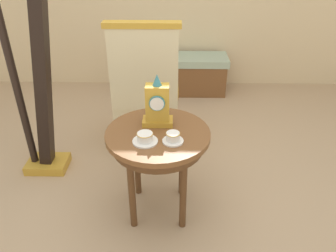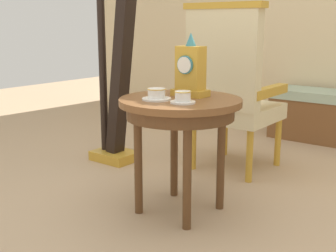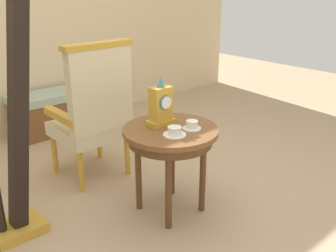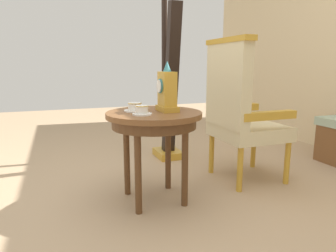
{
  "view_description": "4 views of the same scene",
  "coord_description": "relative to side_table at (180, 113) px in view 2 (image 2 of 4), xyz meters",
  "views": [
    {
      "loc": [
        0.05,
        -1.75,
        1.68
      ],
      "look_at": [
        0.02,
        0.02,
        0.64
      ],
      "focal_mm": 35.21,
      "sensor_mm": 36.0,
      "label": 1
    },
    {
      "loc": [
        1.31,
        -1.89,
        1.01
      ],
      "look_at": [
        -0.1,
        -0.07,
        0.48
      ],
      "focal_mm": 47.56,
      "sensor_mm": 36.0,
      "label": 2
    },
    {
      "loc": [
        -1.66,
        -1.83,
        1.57
      ],
      "look_at": [
        -0.1,
        -0.08,
        0.67
      ],
      "focal_mm": 41.42,
      "sensor_mm": 36.0,
      "label": 3
    },
    {
      "loc": [
        1.87,
        -0.65,
        0.93
      ],
      "look_at": [
        -0.1,
        0.08,
        0.51
      ],
      "focal_mm": 32.39,
      "sensor_mm": 36.0,
      "label": 4
    }
  ],
  "objects": [
    {
      "name": "harp",
      "position": [
        -0.9,
        0.45,
        0.14
      ],
      "size": [
        0.4,
        0.24,
        1.72
      ],
      "color": "gold",
      "rests_on": "ground"
    },
    {
      "name": "teacup_right",
      "position": [
        0.09,
        -0.11,
        0.11
      ],
      "size": [
        0.12,
        0.12,
        0.06
      ],
      "color": "white",
      "rests_on": "side_table"
    },
    {
      "name": "ground_plane",
      "position": [
        0.04,
        0.04,
        -0.55
      ],
      "size": [
        10.0,
        10.0,
        0.0
      ],
      "primitive_type": "plane",
      "color": "tan"
    },
    {
      "name": "mantel_clock",
      "position": [
        -0.0,
        0.09,
        0.22
      ],
      "size": [
        0.19,
        0.11,
        0.34
      ],
      "color": "gold",
      "rests_on": "side_table"
    },
    {
      "name": "armchair",
      "position": [
        -0.13,
        0.76,
        0.04
      ],
      "size": [
        0.56,
        0.53,
        1.14
      ],
      "color": "beige",
      "rests_on": "ground"
    },
    {
      "name": "window_bench",
      "position": [
        0.18,
        1.99,
        -0.33
      ],
      "size": [
        1.07,
        0.4,
        0.44
      ],
      "color": "#9EB299",
      "rests_on": "ground"
    },
    {
      "name": "teacup_left",
      "position": [
        -0.07,
        -0.11,
        0.11
      ],
      "size": [
        0.15,
        0.15,
        0.06
      ],
      "color": "white",
      "rests_on": "side_table"
    },
    {
      "name": "side_table",
      "position": [
        0.0,
        0.0,
        0.0
      ],
      "size": [
        0.65,
        0.65,
        0.63
      ],
      "color": "brown",
      "rests_on": "ground"
    }
  ]
}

